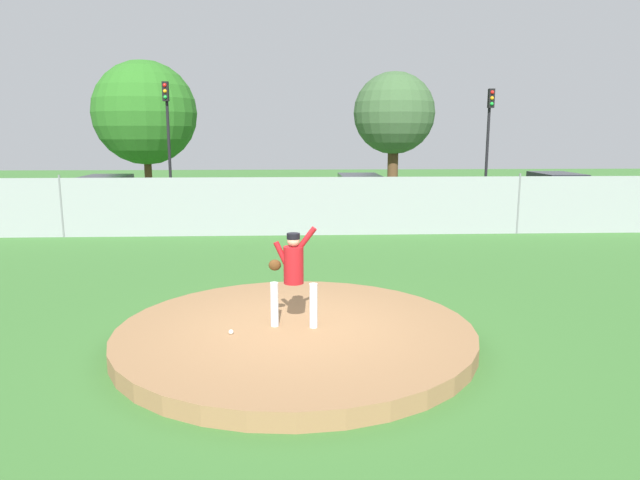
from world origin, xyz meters
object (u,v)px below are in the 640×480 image
(parked_car_champagne, at_px, (107,197))
(parked_car_silver, at_px, (359,195))
(parked_car_slate, at_px, (555,194))
(traffic_light_far, at_px, (489,127))
(traffic_light_near, at_px, (168,123))
(baseball, at_px, (231,332))
(pitcher_youth, at_px, (293,270))

(parked_car_champagne, distance_m, parked_car_silver, 10.49)
(parked_car_slate, distance_m, parked_car_silver, 8.34)
(parked_car_slate, relative_size, traffic_light_far, 0.84)
(parked_car_champagne, bearing_deg, parked_car_slate, -0.59)
(parked_car_champagne, bearing_deg, traffic_light_near, 67.33)
(parked_car_silver, xyz_separation_m, traffic_light_near, (-8.76, 4.07, 3.08))
(parked_car_slate, xyz_separation_m, parked_car_silver, (-8.34, 0.28, -0.03))
(baseball, height_order, traffic_light_far, traffic_light_far)
(parked_car_silver, bearing_deg, traffic_light_far, 30.56)
(parked_car_champagne, xyz_separation_m, parked_car_slate, (18.83, -0.19, 0.03))
(pitcher_youth, relative_size, parked_car_slate, 0.36)
(parked_car_champagne, distance_m, traffic_light_near, 5.46)
(baseball, distance_m, traffic_light_near, 20.32)
(parked_car_slate, bearing_deg, pitcher_youth, -127.13)
(parked_car_silver, bearing_deg, traffic_light_near, 155.07)
(pitcher_youth, xyz_separation_m, parked_car_champagne, (-7.70, 14.90, -0.42))
(traffic_light_near, bearing_deg, baseball, -75.57)
(baseball, height_order, parked_car_slate, parked_car_slate)
(pitcher_youth, bearing_deg, parked_car_champagne, 117.32)
(parked_car_champagne, relative_size, traffic_light_near, 0.76)
(parked_car_slate, bearing_deg, traffic_light_near, 165.72)
(baseball, xyz_separation_m, traffic_light_near, (-4.98, 19.37, 3.58))
(parked_car_slate, bearing_deg, parked_car_silver, 178.08)
(traffic_light_near, bearing_deg, parked_car_slate, -14.28)
(pitcher_youth, bearing_deg, traffic_light_near, 107.37)
(pitcher_youth, distance_m, baseball, 1.37)
(traffic_light_near, height_order, traffic_light_far, traffic_light_near)
(baseball, relative_size, parked_car_slate, 0.02)
(baseball, bearing_deg, parked_car_champagne, 113.84)
(parked_car_slate, distance_m, traffic_light_far, 5.40)
(pitcher_youth, height_order, traffic_light_near, traffic_light_near)
(baseball, distance_m, parked_car_champagne, 16.64)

